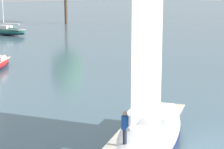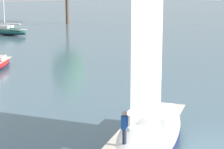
% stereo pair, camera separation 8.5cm
% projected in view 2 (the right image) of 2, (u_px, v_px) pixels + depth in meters
% --- Properties ---
extents(sailboat_main, '(11.20, 8.63, 15.44)m').
position_uv_depth(sailboat_main, '(148.00, 131.00, 23.68)').
color(sailboat_main, white).
rests_on(sailboat_main, ground).
extents(sailboat_moored_outer_mooring, '(5.23, 8.85, 11.76)m').
position_uv_depth(sailboat_moored_outer_mooring, '(8.00, 31.00, 79.62)').
color(sailboat_moored_outer_mooring, '#194C47').
rests_on(sailboat_moored_outer_mooring, ground).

